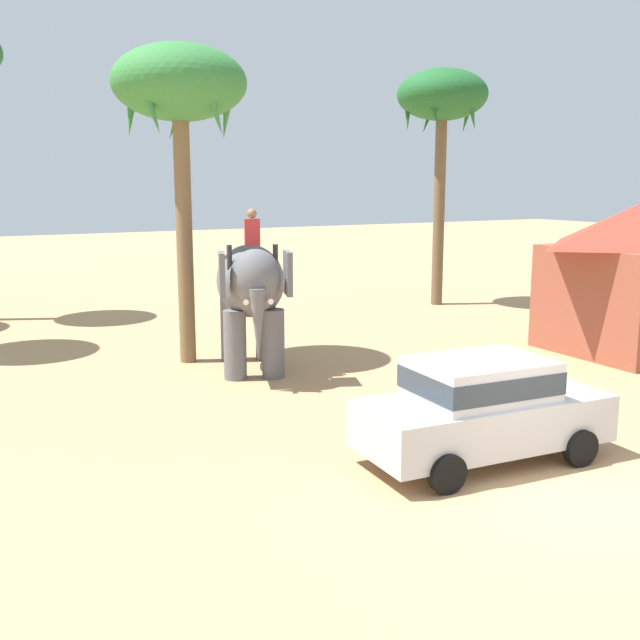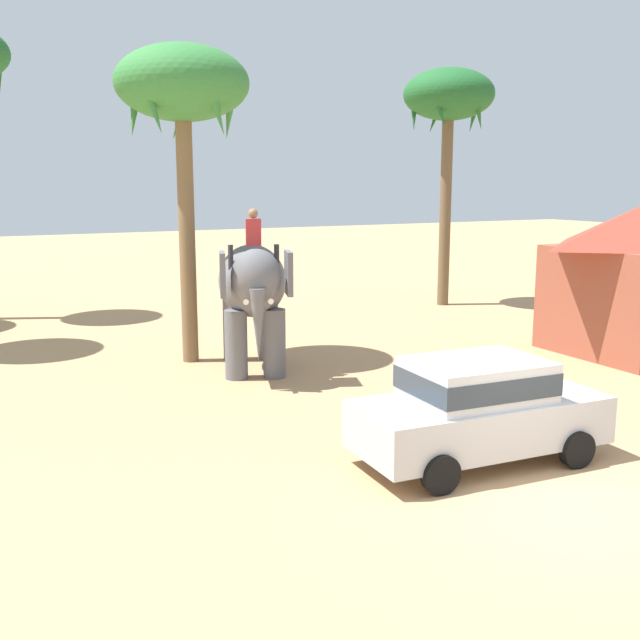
{
  "view_description": "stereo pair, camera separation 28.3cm",
  "coord_description": "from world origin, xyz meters",
  "px_view_note": "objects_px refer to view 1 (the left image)",
  "views": [
    {
      "loc": [
        -7.97,
        -7.06,
        4.47
      ],
      "look_at": [
        -0.38,
        6.5,
        1.6
      ],
      "focal_mm": 42.13,
      "sensor_mm": 36.0,
      "label": 1
    },
    {
      "loc": [
        -7.72,
        -7.2,
        4.47
      ],
      "look_at": [
        -0.38,
        6.5,
        1.6
      ],
      "focal_mm": 42.13,
      "sensor_mm": 36.0,
      "label": 2
    }
  ],
  "objects_px": {
    "palm_tree_leaning_seaward": "(180,92)",
    "car_sedan_foreground": "(482,406)",
    "palm_tree_near_hut": "(442,102)",
    "elephant_with_mahout": "(251,289)"
  },
  "relations": [
    {
      "from": "palm_tree_near_hut",
      "to": "elephant_with_mahout",
      "type": "bearing_deg",
      "value": -150.11
    },
    {
      "from": "car_sedan_foreground",
      "to": "elephant_with_mahout",
      "type": "bearing_deg",
      "value": 96.39
    },
    {
      "from": "car_sedan_foreground",
      "to": "palm_tree_near_hut",
      "type": "distance_m",
      "value": 17.13
    },
    {
      "from": "car_sedan_foreground",
      "to": "palm_tree_leaning_seaward",
      "type": "bearing_deg",
      "value": 101.62
    },
    {
      "from": "car_sedan_foreground",
      "to": "palm_tree_near_hut",
      "type": "xyz_separation_m",
      "value": [
        9.23,
        12.98,
        6.31
      ]
    },
    {
      "from": "elephant_with_mahout",
      "to": "palm_tree_near_hut",
      "type": "height_order",
      "value": "palm_tree_near_hut"
    },
    {
      "from": "palm_tree_leaning_seaward",
      "to": "palm_tree_near_hut",
      "type": "bearing_deg",
      "value": 20.33
    },
    {
      "from": "palm_tree_leaning_seaward",
      "to": "elephant_with_mahout",
      "type": "bearing_deg",
      "value": -58.65
    },
    {
      "from": "elephant_with_mahout",
      "to": "palm_tree_leaning_seaward",
      "type": "bearing_deg",
      "value": 121.35
    },
    {
      "from": "palm_tree_leaning_seaward",
      "to": "car_sedan_foreground",
      "type": "bearing_deg",
      "value": -78.38
    }
  ]
}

